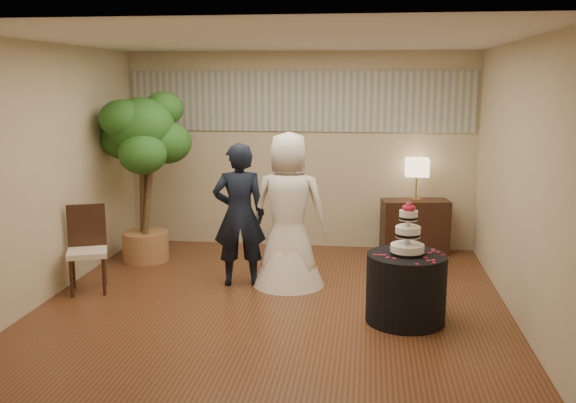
# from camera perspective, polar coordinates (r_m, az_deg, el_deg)

# --- Properties ---
(floor) EXTENTS (5.00, 5.00, 0.00)m
(floor) POSITION_cam_1_polar(r_m,az_deg,el_deg) (7.12, -1.22, -8.92)
(floor) COLOR brown
(floor) RESTS_ON ground
(ceiling) EXTENTS (5.00, 5.00, 0.00)m
(ceiling) POSITION_cam_1_polar(r_m,az_deg,el_deg) (6.72, -1.32, 14.20)
(ceiling) COLOR white
(ceiling) RESTS_ON wall_back
(wall_back) EXTENTS (5.00, 0.06, 2.80)m
(wall_back) POSITION_cam_1_polar(r_m,az_deg,el_deg) (9.24, 1.03, 4.56)
(wall_back) COLOR #C6B692
(wall_back) RESTS_ON ground
(wall_front) EXTENTS (5.00, 0.06, 2.80)m
(wall_front) POSITION_cam_1_polar(r_m,az_deg,el_deg) (4.36, -6.11, -2.49)
(wall_front) COLOR #C6B692
(wall_front) RESTS_ON ground
(wall_left) EXTENTS (0.06, 5.00, 2.80)m
(wall_left) POSITION_cam_1_polar(r_m,az_deg,el_deg) (7.56, -20.38, 2.51)
(wall_left) COLOR #C6B692
(wall_left) RESTS_ON ground
(wall_right) EXTENTS (0.06, 5.00, 2.80)m
(wall_right) POSITION_cam_1_polar(r_m,az_deg,el_deg) (6.87, 19.84, 1.78)
(wall_right) COLOR #C6B692
(wall_right) RESTS_ON ground
(mural_border) EXTENTS (4.90, 0.02, 0.85)m
(mural_border) POSITION_cam_1_polar(r_m,az_deg,el_deg) (9.17, 1.03, 8.90)
(mural_border) COLOR #A7A99C
(mural_border) RESTS_ON wall_back
(groom) EXTENTS (0.69, 0.53, 1.69)m
(groom) POSITION_cam_1_polar(r_m,az_deg,el_deg) (7.51, -4.35, -1.19)
(groom) COLOR black
(groom) RESTS_ON floor
(bride) EXTENTS (0.91, 0.87, 1.82)m
(bride) POSITION_cam_1_polar(r_m,az_deg,el_deg) (7.47, 0.06, -0.73)
(bride) COLOR white
(bride) RESTS_ON floor
(cake_table) EXTENTS (0.83, 0.83, 0.70)m
(cake_table) POSITION_cam_1_polar(r_m,az_deg,el_deg) (6.57, 10.44, -7.58)
(cake_table) COLOR black
(cake_table) RESTS_ON floor
(wedding_cake) EXTENTS (0.34, 0.34, 0.53)m
(wedding_cake) POSITION_cam_1_polar(r_m,az_deg,el_deg) (6.41, 10.63, -2.37)
(wedding_cake) COLOR white
(wedding_cake) RESTS_ON cake_table
(console) EXTENTS (0.97, 0.55, 0.76)m
(console) POSITION_cam_1_polar(r_m,az_deg,el_deg) (9.13, 11.20, -2.21)
(console) COLOR black
(console) RESTS_ON floor
(table_lamp) EXTENTS (0.31, 0.31, 0.58)m
(table_lamp) POSITION_cam_1_polar(r_m,az_deg,el_deg) (9.01, 11.35, 1.94)
(table_lamp) COLOR #D2B38A
(table_lamp) RESTS_ON console
(ficus_tree) EXTENTS (1.54, 1.54, 2.30)m
(ficus_tree) POSITION_cam_1_polar(r_m,az_deg,el_deg) (8.66, -12.78, 2.21)
(ficus_tree) COLOR #275E1F
(ficus_tree) RESTS_ON floor
(side_chair) EXTENTS (0.59, 0.61, 0.99)m
(side_chair) POSITION_cam_1_polar(r_m,az_deg,el_deg) (7.66, -17.44, -4.13)
(side_chair) COLOR black
(side_chair) RESTS_ON floor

